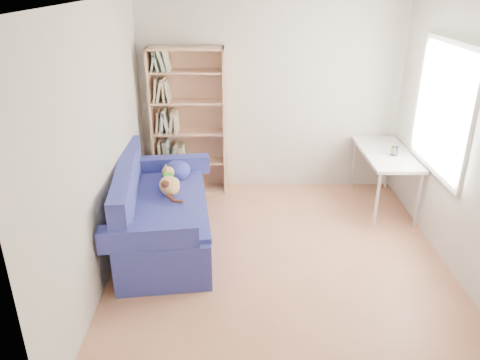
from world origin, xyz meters
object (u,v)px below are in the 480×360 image
bookshelf (189,128)px  desk (386,157)px  sofa (160,213)px  pen_cup (395,150)px

bookshelf → desk: bearing=-11.4°
sofa → desk: size_ratio=1.61×
pen_cup → sofa: bearing=-164.4°
bookshelf → pen_cup: 2.67m
sofa → desk: (2.75, 0.89, 0.32)m
bookshelf → desk: (2.54, -0.51, -0.23)m
sofa → pen_cup: bearing=8.7°
desk → pen_cup: bearing=-61.2°
desk → sofa: bearing=-162.1°
pen_cup → desk: bearing=118.8°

